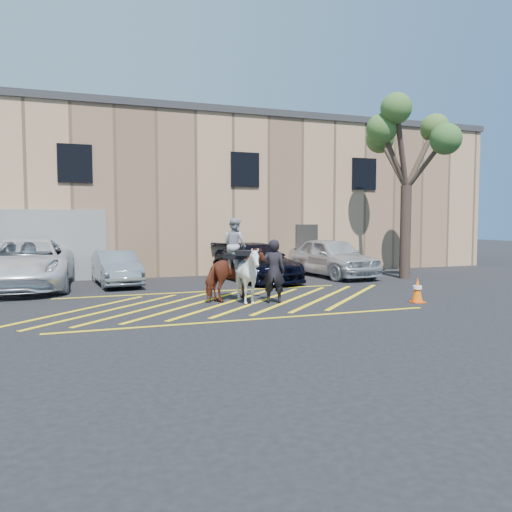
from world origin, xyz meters
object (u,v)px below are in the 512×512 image
object	(u,v)px
car_white_suv	(332,257)
handler	(274,271)
car_white_pickup	(27,264)
saddled_white	(248,275)
car_silver_sedan	(116,268)
tree	(407,138)
car_blue_suv	(255,262)
mounted_bay	(235,268)
traffic_cone	(417,290)

from	to	relation	value
car_white_suv	handler	size ratio (longest dim) A/B	2.66
car_white_pickup	saddled_white	bearing A→B (deg)	-39.36
car_silver_sedan	tree	bearing A→B (deg)	-14.04
car_white_pickup	car_silver_sedan	world-z (taller)	car_white_pickup
car_blue_suv	tree	bearing A→B (deg)	-19.54
car_silver_sedan	handler	bearing A→B (deg)	-60.48
tree	car_blue_suv	bearing A→B (deg)	167.86
handler	car_white_suv	bearing A→B (deg)	-104.49
car_white_suv	tree	world-z (taller)	tree
handler	mounted_bay	bearing A→B (deg)	-9.72
handler	mounted_bay	size ratio (longest dim) A/B	0.75
car_white_pickup	car_white_suv	world-z (taller)	car_white_pickup
tree	saddled_white	bearing A→B (deg)	-154.84
car_white_suv	handler	distance (m)	7.35
car_blue_suv	car_white_pickup	bearing A→B (deg)	169.38
traffic_cone	car_white_suv	bearing A→B (deg)	82.35
saddled_white	car_white_suv	bearing A→B (deg)	43.78
car_white_suv	tree	size ratio (longest dim) A/B	0.67
car_white_pickup	car_blue_suv	xyz separation A→B (m)	(8.28, -0.47, -0.13)
car_white_pickup	mounted_bay	bearing A→B (deg)	-37.29
car_blue_suv	mounted_bay	bearing A→B (deg)	-123.76
car_blue_suv	handler	size ratio (longest dim) A/B	2.79
car_blue_suv	mounted_bay	world-z (taller)	mounted_bay
saddled_white	traffic_cone	distance (m)	4.93
car_white_pickup	handler	world-z (taller)	handler
tree	mounted_bay	bearing A→B (deg)	-158.63
mounted_bay	saddled_white	xyz separation A→B (m)	(0.20, -0.56, -0.17)
car_silver_sedan	handler	world-z (taller)	handler
handler	saddled_white	xyz separation A→B (m)	(-0.74, 0.14, -0.10)
saddled_white	tree	xyz separation A→B (m)	(8.11, 3.81, 4.87)
traffic_cone	tree	bearing A→B (deg)	57.04
car_white_pickup	car_white_suv	size ratio (longest dim) A/B	1.29
car_blue_suv	car_white_suv	world-z (taller)	car_white_suv
mounted_bay	tree	distance (m)	10.09
saddled_white	traffic_cone	bearing A→B (deg)	-17.45
car_silver_sedan	tree	distance (m)	12.53
car_blue_suv	traffic_cone	size ratio (longest dim) A/B	7.01
handler	saddled_white	bearing A→B (deg)	16.15
car_white_pickup	tree	distance (m)	15.23
car_white_suv	saddled_white	world-z (taller)	car_white_suv
car_silver_sedan	traffic_cone	distance (m)	10.58
car_silver_sedan	traffic_cone	xyz separation A→B (m)	(7.90, -7.02, -0.27)
car_blue_suv	mounted_bay	size ratio (longest dim) A/B	2.09
car_blue_suv	traffic_cone	xyz separation A→B (m)	(2.63, -6.59, -0.38)
saddled_white	car_blue_suv	bearing A→B (deg)	68.06
traffic_cone	tree	world-z (taller)	tree
car_silver_sedan	car_white_suv	xyz separation A→B (m)	(8.82, -0.18, 0.20)
car_white_suv	tree	distance (m)	5.69
car_white_pickup	tree	bearing A→B (deg)	-4.51
saddled_white	mounted_bay	bearing A→B (deg)	109.52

